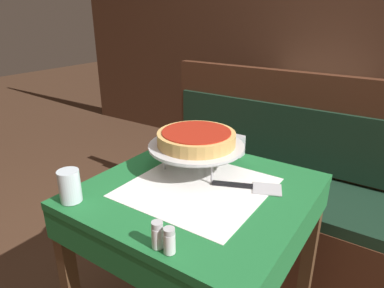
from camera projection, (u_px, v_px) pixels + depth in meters
dining_table_front at (198, 211)px, 1.27m from camera, size 0.76×0.76×0.78m
dining_table_rear at (307, 106)px, 2.63m from camera, size 0.84×0.84×0.79m
booth_bench at (273, 202)px, 2.03m from camera, size 1.57×0.54×1.05m
back_wall_panel at (346, 32)px, 2.78m from camera, size 6.00×0.04×2.40m
pizza_pan_stand at (196, 147)px, 1.33m from camera, size 0.37×0.37×0.11m
deep_dish_pizza at (196, 138)px, 1.32m from camera, size 0.30×0.30×0.05m
pizza_server at (249, 187)px, 1.23m from camera, size 0.25×0.14×0.01m
water_glass_near at (70, 186)px, 1.13m from camera, size 0.07×0.07×0.11m
salt_shaker at (157, 235)px, 0.91m from camera, size 0.03×0.03×0.08m
pepper_shaker at (169, 241)px, 0.89m from camera, size 0.03×0.03×0.07m
napkin_holder at (232, 145)px, 1.50m from camera, size 0.10×0.05×0.09m
condiment_caddy at (313, 90)px, 2.47m from camera, size 0.14×0.14×0.16m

